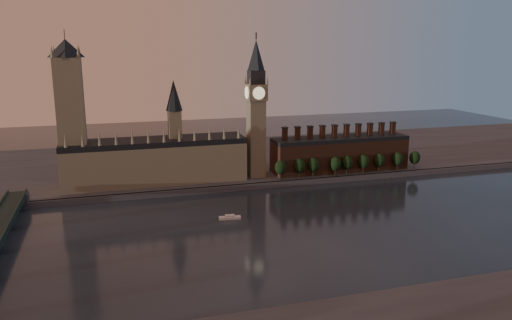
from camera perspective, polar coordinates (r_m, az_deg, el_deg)
The scene contains 16 objects.
ground at distance 281.46m, azimuth 4.61°, elevation -8.25°, with size 900.00×900.00×0.00m, color black.
north_bank at distance 444.26m, azimuth -3.77°, elevation -0.05°, with size 900.00×182.00×4.00m.
palace_of_westminster at distance 369.03m, azimuth -11.34°, elevation 0.16°, with size 130.00×30.30×74.00m.
victoria_tower at distance 362.10m, azimuth -20.42°, elevation 5.39°, with size 24.00×24.00×108.00m.
big_ben at distance 372.46m, azimuth 0.01°, elevation 6.03°, with size 15.00×15.00×107.00m.
chimney_block at distance 404.52m, azimuth 9.54°, elevation 0.80°, with size 110.00×25.00×37.00m.
embankment_tree_0 at distance 370.21m, azimuth 2.83°, elevation -0.85°, with size 8.60×8.60×14.88m.
embankment_tree_1 at distance 376.41m, azimuth 5.00°, elevation -0.65°, with size 8.60×8.60×14.88m.
embankment_tree_2 at distance 380.65m, azimuth 6.58°, elevation -0.54°, with size 8.60×8.60×14.88m.
embankment_tree_3 at distance 386.43m, azimuth 9.08°, elevation -0.41°, with size 8.60×8.60×14.88m.
embankment_tree_4 at distance 391.26m, azimuth 10.39°, elevation -0.30°, with size 8.60×8.60×14.88m.
embankment_tree_5 at distance 397.53m, azimuth 12.22°, elevation -0.17°, with size 8.60×8.60×14.88m.
embankment_tree_6 at distance 405.01m, azimuth 13.91°, elevation -0.02°, with size 8.60×8.60×14.88m.
embankment_tree_7 at distance 413.30m, azimuth 15.91°, elevation 0.12°, with size 8.60×8.60×14.88m.
embankment_tree_8 at distance 421.86m, azimuth 17.69°, elevation 0.25°, with size 8.60×8.60×14.88m.
river_boat at distance 301.38m, azimuth -3.01°, elevation -6.57°, with size 13.55×5.59×2.63m.
Camera 1 is at (-97.24, -243.90, 101.38)m, focal length 35.00 mm.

